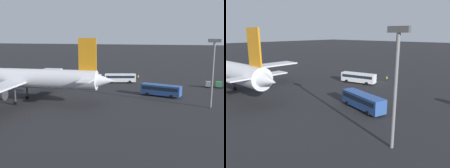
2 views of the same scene
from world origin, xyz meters
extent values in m
plane|color=#232326|center=(0.00, 0.00, 0.00)|extent=(600.00, 600.00, 0.00)
cylinder|color=silver|center=(26.93, 38.92, 6.30)|extent=(44.65, 5.84, 4.85)
cone|color=silver|center=(3.21, 38.39, 6.30)|extent=(6.40, 4.50, 4.36)
cube|color=silver|center=(24.99, 26.21, 5.69)|extent=(6.25, 20.62, 0.44)
cube|color=orange|center=(6.89, 38.47, 12.60)|extent=(4.46, 0.46, 7.75)
cube|color=silver|center=(6.45, 38.46, 6.78)|extent=(3.40, 12.67, 0.28)
cylinder|color=#38383D|center=(26.26, 29.31, 4.14)|extent=(5.40, 2.78, 2.67)
cylinder|color=#38383D|center=(24.64, 42.02, 1.94)|extent=(0.50, 0.50, 3.88)
cylinder|color=black|center=(24.64, 42.02, 0.45)|extent=(0.91, 0.52, 0.90)
cylinder|color=#38383D|center=(24.78, 35.72, 1.94)|extent=(0.50, 0.50, 3.88)
cylinder|color=black|center=(24.78, 35.72, 0.45)|extent=(0.91, 0.52, 0.90)
cube|color=white|center=(4.48, 6.20, 1.80)|extent=(11.26, 4.79, 2.70)
cube|color=#192333|center=(4.48, 6.20, 2.27)|extent=(10.41, 4.65, 0.86)
cylinder|color=black|center=(7.53, 8.24, 0.50)|extent=(1.04, 0.49, 1.00)
cylinder|color=black|center=(8.08, 5.48, 0.50)|extent=(1.04, 0.49, 1.00)
cylinder|color=black|center=(0.88, 6.92, 0.50)|extent=(1.04, 0.49, 1.00)
cylinder|color=black|center=(1.43, 4.15, 0.50)|extent=(1.04, 0.49, 1.00)
cube|color=#2D5199|center=(-10.43, 24.92, 1.86)|extent=(11.56, 6.00, 2.81)
cube|color=#192333|center=(-10.43, 24.92, 2.35)|extent=(10.71, 5.78, 0.90)
cylinder|color=black|center=(-6.67, 25.34, 0.50)|extent=(1.04, 0.58, 1.00)
cylinder|color=black|center=(-7.54, 22.49, 0.50)|extent=(1.04, 0.58, 1.00)
cylinder|color=black|center=(-13.33, 27.36, 0.50)|extent=(1.04, 0.58, 1.00)
cylinder|color=black|center=(-14.19, 24.51, 0.50)|extent=(1.04, 0.58, 1.00)
cylinder|color=#1E1E2D|center=(-1.08, -1.70, 0.42)|extent=(0.32, 0.32, 0.85)
cylinder|color=yellow|center=(-1.08, -1.70, 1.18)|extent=(0.38, 0.38, 0.65)
sphere|color=tan|center=(-1.08, -1.70, 1.62)|extent=(0.24, 0.24, 0.24)
cube|color=#38383D|center=(-28.42, 9.29, 0.41)|extent=(2.15, 1.87, 0.10)
cube|color=#38844C|center=(-28.42, 9.29, 1.26)|extent=(2.05, 1.78, 1.60)
cylinder|color=black|center=(-27.60, 9.85, 0.18)|extent=(0.37, 0.16, 0.36)
cylinder|color=black|center=(-27.72, 8.58, 0.18)|extent=(0.37, 0.16, 0.36)
cylinder|color=black|center=(-29.11, 10.00, 0.18)|extent=(0.37, 0.16, 0.36)
cylinder|color=black|center=(-29.24, 8.73, 0.18)|extent=(0.37, 0.16, 0.36)
cube|color=#38383D|center=(-25.29, 9.25, 0.41)|extent=(2.15, 1.87, 0.10)
cube|color=gray|center=(-25.29, 9.25, 1.26)|extent=(2.05, 1.78, 1.60)
cylinder|color=black|center=(-24.47, 9.81, 0.18)|extent=(0.37, 0.16, 0.36)
cylinder|color=black|center=(-24.59, 8.54, 0.18)|extent=(0.37, 0.16, 0.36)
cylinder|color=black|center=(-25.98, 9.96, 0.18)|extent=(0.37, 0.16, 0.36)
cylinder|color=black|center=(-26.11, 8.69, 0.18)|extent=(0.37, 0.16, 0.36)
cylinder|color=slate|center=(-22.50, 34.94, 7.76)|extent=(0.50, 0.50, 15.51)
cube|color=#4C4C4C|center=(-22.50, 34.94, 15.91)|extent=(2.80, 0.70, 0.80)
camera|label=1|loc=(-12.48, 103.38, 17.90)|focal=45.00mm
camera|label=2|loc=(-35.16, 60.35, 15.56)|focal=35.00mm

